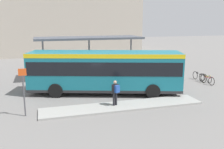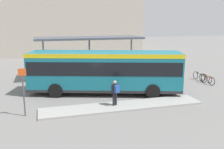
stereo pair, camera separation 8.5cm
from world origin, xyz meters
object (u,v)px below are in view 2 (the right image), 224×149
potted_planter_near_shelter (127,75)px  potted_planter_far_side (141,73)px  bicycle_red (208,80)px  pedestrian_waiting (115,91)px  city_bus (105,69)px  bicycle_yellow (206,78)px  platform_sign (23,90)px  bicycle_black (199,76)px

potted_planter_near_shelter → potted_planter_far_side: (1.38, 0.09, 0.06)m
bicycle_red → pedestrian_waiting: bearing=-75.7°
pedestrian_waiting → potted_planter_far_side: (4.31, 6.24, -0.34)m
city_bus → bicycle_yellow: 9.82m
city_bus → potted_planter_near_shelter: size_ratio=9.24×
pedestrian_waiting → potted_planter_far_side: 7.59m
pedestrian_waiting → platform_sign: (-5.45, 0.01, 0.51)m
city_bus → bicycle_black: 9.60m
city_bus → pedestrian_waiting: city_bus is taller
potted_planter_near_shelter → bicycle_black: bearing=-11.0°
bicycle_black → bicycle_red: bearing=-2.5°
platform_sign → potted_planter_near_shelter: bearing=36.2°
bicycle_black → platform_sign: size_ratio=0.62×
pedestrian_waiting → bicycle_yellow: (9.81, 4.17, -0.71)m
bicycle_red → bicycle_yellow: bearing=145.9°
pedestrian_waiting → platform_sign: size_ratio=0.58×
city_bus → bicycle_black: bearing=27.6°
bicycle_black → potted_planter_far_side: bearing=-104.6°
bicycle_red → potted_planter_near_shelter: 7.05m
bicycle_black → potted_planter_near_shelter: (-6.58, 1.28, 0.27)m
bicycle_yellow → potted_planter_far_side: 5.89m
bicycle_black → platform_sign: (-14.96, -4.85, 1.18)m
city_bus → bicycle_red: size_ratio=6.79×
bicycle_red → bicycle_black: (0.07, 1.39, 0.01)m
pedestrian_waiting → potted_planter_far_side: pedestrian_waiting is taller
bicycle_red → platform_sign: 15.34m
bicycle_yellow → bicycle_black: bearing=-157.3°
bicycle_black → city_bus: bearing=-79.8°
bicycle_black → potted_planter_near_shelter: bearing=-100.8°
pedestrian_waiting → bicycle_red: size_ratio=0.96×
bicycle_yellow → bicycle_black: size_ratio=0.88×
bicycle_red → potted_planter_near_shelter: (-6.51, 2.67, 0.28)m
potted_planter_far_side → bicycle_red: bearing=-28.3°
pedestrian_waiting → bicycle_black: bearing=-86.8°
potted_planter_near_shelter → city_bus: bearing=-133.5°
city_bus → bicycle_black: (9.35, 1.64, -1.47)m
bicycle_red → city_bus: bearing=-94.4°
platform_sign → bicycle_red: bearing=13.1°
bicycle_red → potted_planter_far_side: potted_planter_far_side is taller
potted_planter_near_shelter → platform_sign: 10.43m
city_bus → bicycle_red: 9.40m
pedestrian_waiting → potted_planter_near_shelter: (2.93, 6.15, -0.40)m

